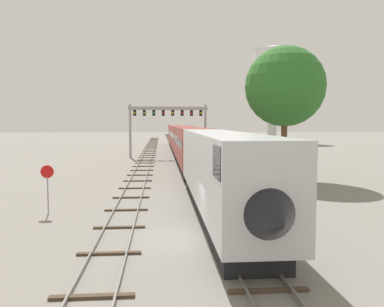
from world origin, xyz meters
The scene contains 8 objects.
ground_plane centered at (0.00, 0.00, 0.00)m, with size 400.00×400.00×0.00m, color gray.
track_main centered at (2.00, 60.00, 0.07)m, with size 2.60×200.00×0.16m.
track_near centered at (-3.50, 40.00, 0.07)m, with size 2.60×160.00×0.16m.
passenger_train centered at (2.00, 37.96, 2.60)m, with size 3.04×88.59×4.80m.
signal_gantry centered at (-0.25, 42.42, 6.04)m, with size 12.10×0.49×8.12m.
water_tower centered at (29.60, 89.98, 21.18)m, with size 10.52×10.52×26.54m.
stop_sign centered at (-8.00, 5.53, 1.87)m, with size 0.76×0.08×2.88m.
trackside_tree_left centered at (10.24, 18.43, 8.70)m, with size 7.48×7.48×12.47m.
Camera 1 is at (-1.37, -17.85, 5.37)m, focal length 36.82 mm.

